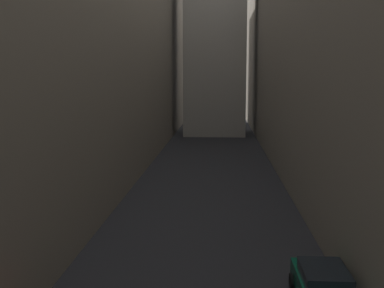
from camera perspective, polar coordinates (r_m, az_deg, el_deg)
name	(u,v)px	position (r m, az deg, el deg)	size (l,w,h in m)	color
ground_plane	(210,171)	(41.05, 2.15, -3.22)	(264.00, 264.00, 0.00)	#232326
building_block_left	(84,19)	(44.15, -12.55, 14.05)	(10.96, 108.00, 25.56)	#756B5B
building_block_right	(343,35)	(43.61, 17.25, 12.06)	(11.03, 108.00, 22.68)	gray
parked_car_right_far	(324,287)	(18.00, 15.11, -15.79)	(1.87, 4.20, 1.46)	#05472D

